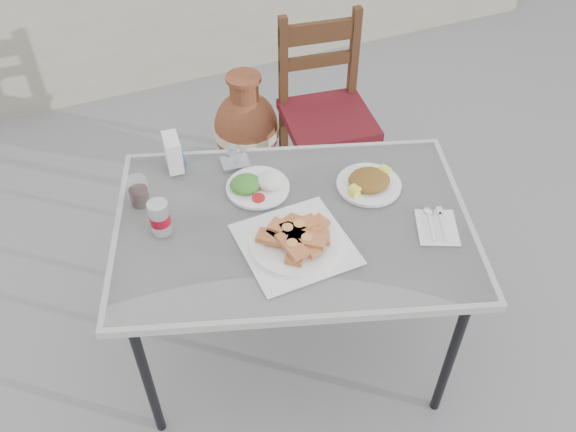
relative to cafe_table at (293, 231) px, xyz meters
name	(u,v)px	position (x,y,z in m)	size (l,w,h in m)	color
ground	(314,332)	(0.12, 0.02, -0.76)	(80.00, 80.00, 0.00)	slate
cafe_table	(293,231)	(0.00, 0.00, 0.00)	(1.55, 1.28, 0.81)	black
pide_plate	(295,238)	(-0.04, -0.12, 0.09)	(0.39, 0.39, 0.08)	white
salad_rice_plate	(257,185)	(-0.06, 0.21, 0.08)	(0.25, 0.25, 0.06)	white
salad_chopped_plate	(369,182)	(0.35, 0.06, 0.08)	(0.26, 0.26, 0.05)	white
soda_can	(160,218)	(-0.47, 0.13, 0.13)	(0.08, 0.08, 0.14)	silver
cola_glass	(139,193)	(-0.51, 0.31, 0.11)	(0.08, 0.08, 0.12)	white
napkin_holder	(173,153)	(-0.33, 0.48, 0.13)	(0.08, 0.12, 0.14)	white
condiment_caddy	(235,159)	(-0.09, 0.39, 0.09)	(0.13, 0.11, 0.08)	silver
cutlery_napkin	(436,224)	(0.48, -0.23, 0.06)	(0.21, 0.23, 0.01)	white
chair	(326,112)	(0.59, 0.95, -0.22)	(0.51, 0.51, 1.03)	#37230F
terracotta_urn	(246,130)	(0.24, 1.25, -0.45)	(0.38, 0.38, 0.66)	brown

